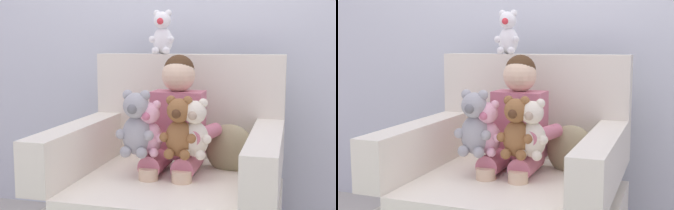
% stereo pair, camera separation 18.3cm
% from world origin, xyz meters
% --- Properties ---
extents(back_wall, '(6.00, 0.10, 2.60)m').
position_xyz_m(back_wall, '(0.00, 0.75, 1.30)').
color(back_wall, silver).
rests_on(back_wall, ground).
extents(armchair, '(1.06, 1.00, 1.06)m').
position_xyz_m(armchair, '(0.00, 0.04, 0.33)').
color(armchair, silver).
rests_on(armchair, ground).
extents(seated_child, '(0.45, 0.39, 0.82)m').
position_xyz_m(seated_child, '(0.01, 0.09, 0.69)').
color(seated_child, '#C66B7F').
rests_on(seated_child, armchair).
extents(plush_pink, '(0.16, 0.13, 0.26)m').
position_xyz_m(plush_pink, '(-0.08, -0.06, 0.71)').
color(plush_pink, '#EAA8BC').
rests_on(plush_pink, armchair).
extents(plush_brown, '(0.17, 0.14, 0.29)m').
position_xyz_m(plush_brown, '(0.06, -0.07, 0.72)').
color(plush_brown, brown).
rests_on(plush_brown, armchair).
extents(plush_cream, '(0.17, 0.13, 0.28)m').
position_xyz_m(plush_cream, '(0.14, -0.05, 0.72)').
color(plush_cream, silver).
rests_on(plush_cream, armchair).
extents(plush_grey, '(0.19, 0.15, 0.31)m').
position_xyz_m(plush_grey, '(-0.14, -0.09, 0.73)').
color(plush_grey, '#9E9EA3').
rests_on(plush_grey, armchair).
extents(plush_white_on_backrest, '(0.15, 0.12, 0.25)m').
position_xyz_m(plush_white_on_backrest, '(-0.15, 0.42, 1.17)').
color(plush_white_on_backrest, white).
rests_on(plush_white_on_backrest, armchair).
extents(throw_pillow, '(0.28, 0.16, 0.26)m').
position_xyz_m(throw_pillow, '(0.27, 0.19, 0.58)').
color(throw_pillow, '#998C66').
rests_on(throw_pillow, armchair).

